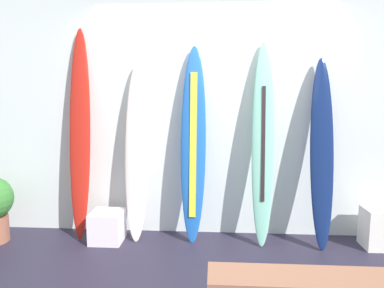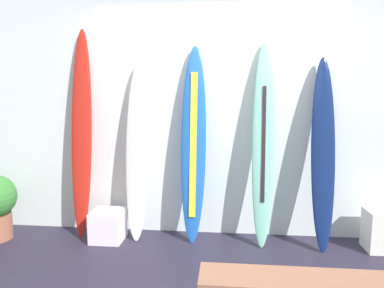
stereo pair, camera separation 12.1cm
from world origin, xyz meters
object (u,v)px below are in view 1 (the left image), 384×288
at_px(surfboard_ivory, 137,153).
at_px(surfboard_seafoam, 263,145).
at_px(surfboard_cobalt, 193,145).
at_px(display_block_left, 107,226).
at_px(display_block_center, 378,228).
at_px(bench, 302,285).
at_px(surfboard_navy, 322,155).
at_px(surfboard_crimson, 80,135).

distance_m(surfboard_ivory, surfboard_seafoam, 1.32).
relative_size(surfboard_cobalt, display_block_left, 6.22).
height_order(surfboard_seafoam, display_block_center, surfboard_seafoam).
xyz_separation_m(surfboard_cobalt, bench, (0.76, -1.61, -0.63)).
relative_size(surfboard_ivory, surfboard_cobalt, 0.92).
bearing_deg(surfboard_navy, display_block_left, -178.18).
height_order(display_block_left, bench, bench).
bearing_deg(surfboard_crimson, display_block_left, -24.74).
bearing_deg(surfboard_navy, display_block_center, -3.82).
xyz_separation_m(surfboard_navy, bench, (-0.54, -1.55, -0.55)).
distance_m(surfboard_ivory, display_block_center, 2.60).
xyz_separation_m(surfboard_ivory, surfboard_cobalt, (0.60, 0.01, 0.10)).
bearing_deg(bench, surfboard_cobalt, 115.37).
xyz_separation_m(surfboard_seafoam, display_block_left, (-1.63, -0.11, -0.87)).
distance_m(surfboard_crimson, surfboard_ivory, 0.65).
bearing_deg(surfboard_navy, surfboard_ivory, 178.47).
bearing_deg(display_block_left, surfboard_cobalt, 8.11).
xyz_separation_m(surfboard_ivory, bench, (1.36, -1.60, -0.53)).
bearing_deg(surfboard_crimson, surfboard_cobalt, -0.61).
bearing_deg(display_block_left, bench, -41.53).
height_order(surfboard_ivory, surfboard_navy, surfboard_navy).
relative_size(surfboard_crimson, surfboard_cobalt, 1.10).
height_order(surfboard_crimson, display_block_center, surfboard_crimson).
bearing_deg(surfboard_ivory, bench, -49.61).
relative_size(surfboard_seafoam, bench, 1.83).
distance_m(surfboard_navy, display_block_left, 2.35).
xyz_separation_m(surfboard_seafoam, surfboard_navy, (0.59, -0.04, -0.09)).
bearing_deg(surfboard_cobalt, surfboard_crimson, 179.39).
bearing_deg(surfboard_seafoam, surfboard_navy, -4.07).
xyz_separation_m(display_block_center, bench, (-1.13, -1.51, 0.20)).
distance_m(surfboard_navy, display_block_center, 0.95).
xyz_separation_m(surfboard_navy, display_block_left, (-2.21, -0.07, -0.79)).
height_order(display_block_left, display_block_center, display_block_center).
distance_m(surfboard_seafoam, display_block_center, 1.44).
bearing_deg(display_block_center, surfboard_seafoam, 176.06).
distance_m(surfboard_seafoam, surfboard_navy, 0.59).
xyz_separation_m(surfboard_seafoam, bench, (0.04, -1.59, -0.63)).
xyz_separation_m(display_block_left, bench, (1.67, -1.48, 0.24)).
height_order(surfboard_crimson, bench, surfboard_crimson).
relative_size(display_block_center, bench, 0.35).
bearing_deg(display_block_center, display_block_left, -179.36).
relative_size(surfboard_seafoam, surfboard_navy, 1.09).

